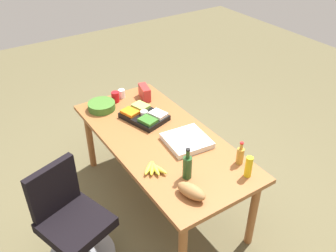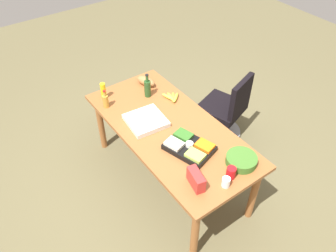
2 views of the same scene
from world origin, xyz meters
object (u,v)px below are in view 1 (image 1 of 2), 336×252
object	(u,v)px
banana_bunch	(154,168)
dressing_bottle	(240,155)
veggie_tray	(144,116)
chip_bag_red	(145,92)
bread_loaf	(191,191)
salad_bowl	(102,106)
office_chair	(73,228)
red_solo_cup	(115,97)
wine_bottle	(187,167)
conference_table	(161,145)
mustard_bottle	(249,167)
paper_cup	(122,94)
pizza_box	(187,141)

from	to	relation	value
banana_bunch	dressing_bottle	distance (m)	0.71
veggie_tray	chip_bag_red	xyz separation A→B (m)	(-0.35, 0.21, 0.03)
bread_loaf	salad_bowl	size ratio (longest dim) A/B	0.88
bread_loaf	salad_bowl	distance (m)	1.49
office_chair	red_solo_cup	bearing A→B (deg)	137.19
dressing_bottle	wine_bottle	bearing A→B (deg)	-101.77
red_solo_cup	office_chair	bearing A→B (deg)	-42.81
salad_bowl	chip_bag_red	world-z (taller)	chip_bag_red
banana_bunch	salad_bowl	bearing A→B (deg)	177.08
conference_table	mustard_bottle	bearing A→B (deg)	20.05
dressing_bottle	salad_bowl	bearing A→B (deg)	-157.38
bread_loaf	red_solo_cup	xyz separation A→B (m)	(-1.55, 0.16, 0.01)
paper_cup	red_solo_cup	bearing A→B (deg)	-65.74
veggie_tray	dressing_bottle	distance (m)	1.05
chip_bag_red	bread_loaf	bearing A→B (deg)	-17.34
pizza_box	chip_bag_red	size ratio (longest dim) A/B	1.80
banana_bunch	mustard_bottle	bearing A→B (deg)	52.21
mustard_bottle	red_solo_cup	size ratio (longest dim) A/B	1.66
veggie_tray	red_solo_cup	distance (m)	0.46
wine_bottle	mustard_bottle	bearing A→B (deg)	58.35
conference_table	chip_bag_red	size ratio (longest dim) A/B	9.62
paper_cup	veggie_tray	bearing A→B (deg)	-1.65
mustard_bottle	dressing_bottle	bearing A→B (deg)	160.00
red_solo_cup	bread_loaf	bearing A→B (deg)	-5.92
veggie_tray	dressing_bottle	xyz separation A→B (m)	(1.01, 0.31, 0.04)
wine_bottle	paper_cup	xyz separation A→B (m)	(-1.41, 0.16, -0.06)
veggie_tray	paper_cup	xyz separation A→B (m)	(-0.50, 0.01, 0.01)
dressing_bottle	chip_bag_red	world-z (taller)	dressing_bottle
conference_table	bread_loaf	distance (m)	0.78
veggie_tray	pizza_box	distance (m)	0.56
mustard_bottle	dressing_bottle	xyz separation A→B (m)	(-0.15, 0.06, -0.01)
banana_bunch	dressing_bottle	bearing A→B (deg)	64.91
banana_bunch	bread_loaf	bearing A→B (deg)	11.77
conference_table	wine_bottle	size ratio (longest dim) A/B	7.00
mustard_bottle	dressing_bottle	distance (m)	0.16
wine_bottle	chip_bag_red	distance (m)	1.30
pizza_box	bread_loaf	world-z (taller)	bread_loaf
dressing_bottle	red_solo_cup	bearing A→B (deg)	-164.80
wine_bottle	chip_bag_red	world-z (taller)	wine_bottle
office_chair	dressing_bottle	size ratio (longest dim) A/B	4.33
salad_bowl	chip_bag_red	bearing A→B (deg)	84.43
bread_loaf	red_solo_cup	bearing A→B (deg)	174.08
veggie_tray	chip_bag_red	bearing A→B (deg)	148.98
veggie_tray	salad_bowl	distance (m)	0.47
pizza_box	banana_bunch	bearing A→B (deg)	-64.48
dressing_bottle	paper_cup	xyz separation A→B (m)	(-1.50, -0.30, -0.03)
conference_table	red_solo_cup	world-z (taller)	red_solo_cup
red_solo_cup	paper_cup	xyz separation A→B (m)	(-0.04, 0.10, -0.01)
mustard_bottle	red_solo_cup	world-z (taller)	mustard_bottle
salad_bowl	pizza_box	bearing A→B (deg)	22.14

